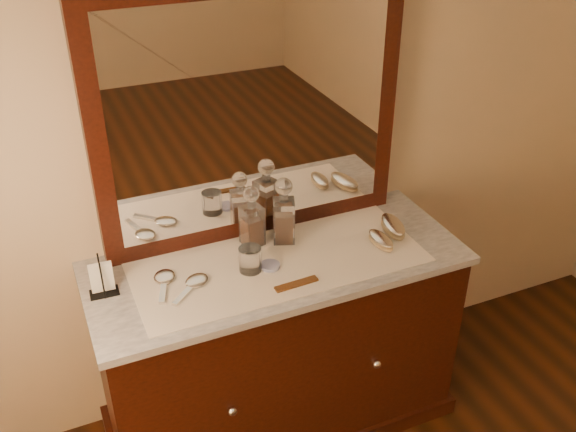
{
  "coord_description": "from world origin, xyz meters",
  "views": [
    {
      "loc": [
        -0.77,
        0.1,
        2.25
      ],
      "look_at": [
        0.0,
        1.85,
        1.1
      ],
      "focal_mm": 40.11,
      "sensor_mm": 36.0,
      "label": 1
    }
  ],
  "objects_px": {
    "dresser_cabinet": "(278,347)",
    "pin_dish": "(270,266)",
    "napkin_rack": "(102,279)",
    "brush_near": "(381,240)",
    "hand_mirror_outer": "(164,280)",
    "comb": "(296,284)",
    "decanter_left": "(252,222)",
    "brush_far": "(393,226)",
    "decanter_right": "(284,217)",
    "mirror_frame": "(251,114)",
    "hand_mirror_inner": "(194,283)"
  },
  "relations": [
    {
      "from": "mirror_frame",
      "to": "hand_mirror_outer",
      "type": "relative_size",
      "value": 5.88
    },
    {
      "from": "mirror_frame",
      "to": "brush_far",
      "type": "distance_m",
      "value": 0.73
    },
    {
      "from": "napkin_rack",
      "to": "comb",
      "type": "bearing_deg",
      "value": -19.8
    },
    {
      "from": "dresser_cabinet",
      "to": "decanter_left",
      "type": "relative_size",
      "value": 5.52
    },
    {
      "from": "comb",
      "to": "hand_mirror_inner",
      "type": "height_order",
      "value": "hand_mirror_inner"
    },
    {
      "from": "pin_dish",
      "to": "hand_mirror_inner",
      "type": "xyz_separation_m",
      "value": [
        -0.29,
        0.01,
        0.0
      ]
    },
    {
      "from": "napkin_rack",
      "to": "brush_far",
      "type": "xyz_separation_m",
      "value": [
        1.14,
        -0.06,
        -0.03
      ]
    },
    {
      "from": "dresser_cabinet",
      "to": "mirror_frame",
      "type": "xyz_separation_m",
      "value": [
        0.0,
        0.25,
        0.94
      ]
    },
    {
      "from": "dresser_cabinet",
      "to": "hand_mirror_inner",
      "type": "distance_m",
      "value": 0.56
    },
    {
      "from": "pin_dish",
      "to": "decanter_left",
      "type": "distance_m",
      "value": 0.2
    },
    {
      "from": "decanter_right",
      "to": "brush_near",
      "type": "relative_size",
      "value": 1.85
    },
    {
      "from": "dresser_cabinet",
      "to": "mirror_frame",
      "type": "distance_m",
      "value": 0.97
    },
    {
      "from": "pin_dish",
      "to": "napkin_rack",
      "type": "xyz_separation_m",
      "value": [
        -0.59,
        0.09,
        0.05
      ]
    },
    {
      "from": "mirror_frame",
      "to": "hand_mirror_outer",
      "type": "bearing_deg",
      "value": -153.71
    },
    {
      "from": "dresser_cabinet",
      "to": "pin_dish",
      "type": "xyz_separation_m",
      "value": [
        -0.05,
        -0.04,
        0.45
      ]
    },
    {
      "from": "mirror_frame",
      "to": "decanter_right",
      "type": "bearing_deg",
      "value": -59.71
    },
    {
      "from": "comb",
      "to": "decanter_left",
      "type": "xyz_separation_m",
      "value": [
        -0.05,
        0.32,
        0.09
      ]
    },
    {
      "from": "pin_dish",
      "to": "brush_near",
      "type": "distance_m",
      "value": 0.46
    },
    {
      "from": "hand_mirror_outer",
      "to": "dresser_cabinet",
      "type": "bearing_deg",
      "value": -4.38
    },
    {
      "from": "pin_dish",
      "to": "hand_mirror_outer",
      "type": "relative_size",
      "value": 0.36
    },
    {
      "from": "decanter_left",
      "to": "dresser_cabinet",
      "type": "bearing_deg",
      "value": -71.4
    },
    {
      "from": "decanter_right",
      "to": "hand_mirror_outer",
      "type": "bearing_deg",
      "value": -170.74
    },
    {
      "from": "pin_dish",
      "to": "hand_mirror_outer",
      "type": "height_order",
      "value": "hand_mirror_outer"
    },
    {
      "from": "decanter_left",
      "to": "brush_far",
      "type": "height_order",
      "value": "decanter_left"
    },
    {
      "from": "dresser_cabinet",
      "to": "decanter_left",
      "type": "xyz_separation_m",
      "value": [
        -0.05,
        0.14,
        0.54
      ]
    },
    {
      "from": "dresser_cabinet",
      "to": "pin_dish",
      "type": "height_order",
      "value": "pin_dish"
    },
    {
      "from": "comb",
      "to": "brush_far",
      "type": "bearing_deg",
      "value": 16.01
    },
    {
      "from": "decanter_left",
      "to": "hand_mirror_outer",
      "type": "bearing_deg",
      "value": -164.25
    },
    {
      "from": "napkin_rack",
      "to": "decanter_left",
      "type": "relative_size",
      "value": 0.59
    },
    {
      "from": "napkin_rack",
      "to": "brush_near",
      "type": "height_order",
      "value": "napkin_rack"
    },
    {
      "from": "comb",
      "to": "pin_dish",
      "type": "bearing_deg",
      "value": 105.56
    },
    {
      "from": "mirror_frame",
      "to": "decanter_left",
      "type": "height_order",
      "value": "mirror_frame"
    },
    {
      "from": "comb",
      "to": "brush_near",
      "type": "relative_size",
      "value": 1.11
    },
    {
      "from": "dresser_cabinet",
      "to": "decanter_left",
      "type": "distance_m",
      "value": 0.56
    },
    {
      "from": "decanter_right",
      "to": "brush_near",
      "type": "xyz_separation_m",
      "value": [
        0.33,
        -0.18,
        -0.09
      ]
    },
    {
      "from": "decanter_left",
      "to": "decanter_right",
      "type": "xyz_separation_m",
      "value": [
        0.12,
        -0.03,
        0.01
      ]
    },
    {
      "from": "brush_near",
      "to": "hand_mirror_outer",
      "type": "height_order",
      "value": "brush_near"
    },
    {
      "from": "pin_dish",
      "to": "hand_mirror_inner",
      "type": "bearing_deg",
      "value": 178.84
    },
    {
      "from": "napkin_rack",
      "to": "pin_dish",
      "type": "bearing_deg",
      "value": -8.72
    },
    {
      "from": "mirror_frame",
      "to": "brush_far",
      "type": "xyz_separation_m",
      "value": [
        0.5,
        -0.25,
        -0.47
      ]
    },
    {
      "from": "decanter_left",
      "to": "brush_near",
      "type": "xyz_separation_m",
      "value": [
        0.46,
        -0.21,
        -0.08
      ]
    },
    {
      "from": "pin_dish",
      "to": "decanter_left",
      "type": "height_order",
      "value": "decanter_left"
    },
    {
      "from": "brush_far",
      "to": "hand_mirror_outer",
      "type": "xyz_separation_m",
      "value": [
        -0.93,
        0.04,
        -0.02
      ]
    },
    {
      "from": "decanter_right",
      "to": "mirror_frame",
      "type": "bearing_deg",
      "value": 120.29
    },
    {
      "from": "comb",
      "to": "brush_far",
      "type": "relative_size",
      "value": 0.89
    },
    {
      "from": "mirror_frame",
      "to": "decanter_left",
      "type": "relative_size",
      "value": 4.74
    },
    {
      "from": "brush_near",
      "to": "comb",
      "type": "bearing_deg",
      "value": -165.37
    },
    {
      "from": "pin_dish",
      "to": "decanter_right",
      "type": "relative_size",
      "value": 0.27
    },
    {
      "from": "brush_near",
      "to": "hand_mirror_inner",
      "type": "relative_size",
      "value": 0.83
    },
    {
      "from": "pin_dish",
      "to": "hand_mirror_outer",
      "type": "distance_m",
      "value": 0.39
    }
  ]
}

